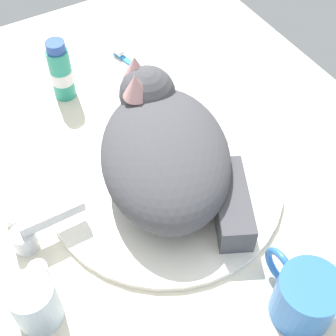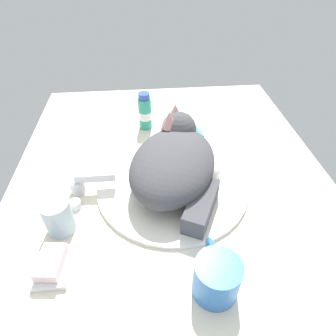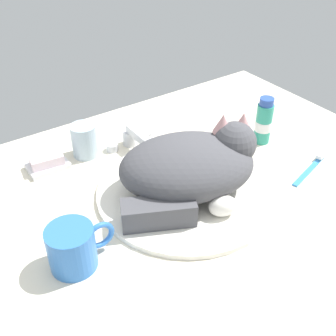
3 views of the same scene
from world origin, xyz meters
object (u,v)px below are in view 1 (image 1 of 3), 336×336
rinse_cup (35,304)px  toothbrush (136,65)px  coffee_mug (304,297)px  faucet (34,233)px  cat (166,149)px  toothpaste_bottle (61,72)px

rinse_cup → toothbrush: (39.26, -34.53, -3.44)cm
coffee_mug → rinse_cup: size_ratio=1.53×
faucet → toothbrush: size_ratio=0.92×
faucet → cat: bearing=-87.7°
toothpaste_bottle → cat: bearing=-166.4°
rinse_cup → faucet: bearing=-17.7°
toothbrush → faucet: bearing=132.3°
cat → rinse_cup: bearing=114.7°
faucet → toothbrush: (28.26, -31.02, -2.06)cm
faucet → toothpaste_bottle: toothpaste_bottle is taller
cat → coffee_mug: bearing=-171.7°
faucet → rinse_cup: (-11.00, 3.51, 1.37)cm
rinse_cup → toothpaste_bottle: toothpaste_bottle is taller
coffee_mug → toothpaste_bottle: size_ratio=1.02×
rinse_cup → toothbrush: size_ratio=0.57×
coffee_mug → toothbrush: (55.47, -4.61, -3.50)cm
faucet → toothpaste_bottle: 32.03cm
toothpaste_bottle → toothbrush: bearing=-87.8°
rinse_cup → toothpaste_bottle: size_ratio=0.67×
rinse_cup → cat: bearing=-65.3°
cat → faucet: bearing=92.3°
faucet → cat: (0.88, -22.31, 4.60)cm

